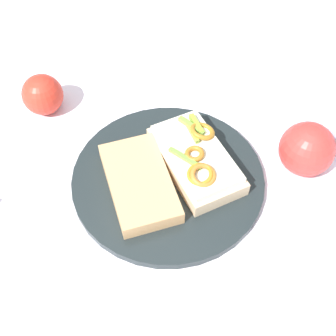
{
  "coord_description": "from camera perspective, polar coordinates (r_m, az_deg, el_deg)",
  "views": [
    {
      "loc": [
        0.18,
        -0.34,
        0.55
      ],
      "look_at": [
        0.0,
        0.0,
        0.03
      ],
      "focal_mm": 47.47,
      "sensor_mm": 36.0,
      "label": 1
    }
  ],
  "objects": [
    {
      "name": "ground_plane",
      "position": [
        0.67,
        0.0,
        -1.69
      ],
      "size": [
        2.0,
        2.0,
        0.0
      ],
      "primitive_type": "plane",
      "color": "white",
      "rests_on": "ground"
    },
    {
      "name": "plate",
      "position": [
        0.66,
        0.0,
        -1.37
      ],
      "size": [
        0.29,
        0.29,
        0.01
      ],
      "primitive_type": "cylinder",
      "color": "#1E2729",
      "rests_on": "ground_plane"
    },
    {
      "name": "sandwich",
      "position": [
        0.66,
        3.62,
        1.28
      ],
      "size": [
        0.18,
        0.16,
        0.05
      ],
      "rotation": [
        0.0,
        0.0,
        5.66
      ],
      "color": "beige",
      "rests_on": "plate"
    },
    {
      "name": "apple_1",
      "position": [
        0.77,
        -15.8,
        9.06
      ],
      "size": [
        0.1,
        0.1,
        0.07
      ],
      "primitive_type": "sphere",
      "rotation": [
        0.0,
        0.0,
        2.27
      ],
      "color": "red",
      "rests_on": "ground_plane"
    },
    {
      "name": "apple_0",
      "position": [
        0.69,
        17.4,
        2.33
      ],
      "size": [
        0.12,
        0.12,
        0.08
      ],
      "primitive_type": "sphere",
      "rotation": [
        0.0,
        0.0,
        5.5
      ],
      "color": "red",
      "rests_on": "ground_plane"
    },
    {
      "name": "bread_slice_side",
      "position": [
        0.64,
        -3.7,
        -1.88
      ],
      "size": [
        0.17,
        0.17,
        0.02
      ],
      "primitive_type": "cube",
      "rotation": [
        0.0,
        0.0,
        5.51
      ],
      "color": "tan",
      "rests_on": "plate"
    }
  ]
}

